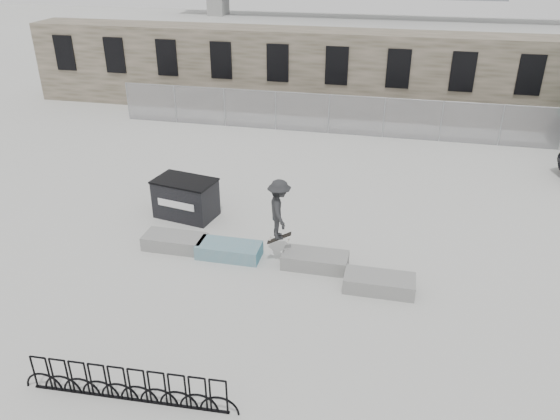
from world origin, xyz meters
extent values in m
plane|color=beige|center=(0.00, 0.00, 0.00)|extent=(120.00, 120.00, 0.00)
cube|color=brown|center=(0.00, 16.25, 2.25)|extent=(36.00, 2.50, 4.50)
cube|color=black|center=(-16.00, 14.98, 2.90)|extent=(1.20, 0.12, 2.00)
cube|color=black|center=(-12.80, 14.98, 2.90)|extent=(1.20, 0.12, 2.00)
cube|color=black|center=(-9.60, 14.98, 2.90)|extent=(1.20, 0.12, 2.00)
cube|color=black|center=(-6.40, 14.98, 2.90)|extent=(1.20, 0.12, 2.00)
cube|color=black|center=(-3.20, 14.98, 2.90)|extent=(1.20, 0.12, 2.00)
cube|color=black|center=(0.00, 14.98, 2.90)|extent=(1.20, 0.12, 2.00)
cube|color=black|center=(3.20, 14.98, 2.90)|extent=(1.20, 0.12, 2.00)
cube|color=black|center=(6.40, 14.98, 2.90)|extent=(1.20, 0.12, 2.00)
cube|color=black|center=(9.60, 14.98, 2.90)|extent=(1.20, 0.12, 2.00)
cylinder|color=gray|center=(-11.00, 12.50, 1.00)|extent=(0.06, 0.06, 2.00)
cylinder|color=gray|center=(-8.25, 12.50, 1.00)|extent=(0.06, 0.06, 2.00)
cylinder|color=gray|center=(-5.50, 12.50, 1.00)|extent=(0.06, 0.06, 2.00)
cylinder|color=gray|center=(-2.75, 12.50, 1.00)|extent=(0.06, 0.06, 2.00)
cylinder|color=gray|center=(0.00, 12.50, 1.00)|extent=(0.06, 0.06, 2.00)
cylinder|color=gray|center=(2.75, 12.50, 1.00)|extent=(0.06, 0.06, 2.00)
cylinder|color=gray|center=(5.50, 12.50, 1.00)|extent=(0.06, 0.06, 2.00)
cylinder|color=gray|center=(8.25, 12.50, 1.00)|extent=(0.06, 0.06, 2.00)
cube|color=#99999E|center=(0.00, 12.50, 1.00)|extent=(22.00, 0.02, 2.00)
cylinder|color=gray|center=(0.00, 12.50, 2.00)|extent=(22.00, 0.04, 0.04)
cube|color=gray|center=(-3.22, 0.06, 0.23)|extent=(2.00, 0.90, 0.45)
cube|color=#2D471E|center=(-3.22, 0.06, 0.39)|extent=(1.76, 0.66, 0.10)
cube|color=teal|center=(-1.34, -0.06, 0.23)|extent=(2.00, 0.90, 0.45)
cube|color=#2D471E|center=(-1.34, -0.06, 0.39)|extent=(1.76, 0.66, 0.10)
cube|color=gray|center=(1.40, -0.06, 0.23)|extent=(2.00, 0.90, 0.45)
cube|color=#2D471E|center=(1.40, -0.06, 0.39)|extent=(1.76, 0.66, 0.10)
cube|color=gray|center=(3.38, -0.86, 0.23)|extent=(2.00, 0.90, 0.45)
cube|color=#2D471E|center=(3.38, -0.86, 0.39)|extent=(1.76, 0.66, 0.10)
cube|color=black|center=(-3.67, 2.29, 0.68)|extent=(2.28, 1.61, 1.35)
cube|color=black|center=(-3.67, 2.29, 1.37)|extent=(2.34, 1.67, 0.06)
cube|color=white|center=(-3.79, 1.65, 0.73)|extent=(1.44, 0.29, 0.26)
cube|color=black|center=(-1.68, -6.24, 0.02)|extent=(4.50, 0.28, 0.04)
torus|color=black|center=(-3.70, -6.34, 0.45)|extent=(0.89, 0.09, 0.89)
torus|color=black|center=(-3.25, -6.32, 0.45)|extent=(0.89, 0.09, 0.89)
torus|color=black|center=(-2.81, -6.29, 0.45)|extent=(0.89, 0.09, 0.89)
torus|color=black|center=(-2.36, -6.27, 0.45)|extent=(0.89, 0.09, 0.89)
torus|color=black|center=(-1.91, -6.25, 0.45)|extent=(0.89, 0.09, 0.89)
torus|color=black|center=(-1.46, -6.23, 0.45)|extent=(0.89, 0.09, 0.89)
torus|color=black|center=(-1.01, -6.21, 0.45)|extent=(0.89, 0.09, 0.89)
torus|color=black|center=(-0.56, -6.18, 0.45)|extent=(0.89, 0.09, 0.89)
torus|color=black|center=(-0.11, -6.16, 0.45)|extent=(0.89, 0.09, 0.89)
torus|color=black|center=(0.34, -6.14, 0.45)|extent=(0.89, 0.09, 0.89)
imported|color=#252627|center=(0.27, -0.04, 1.83)|extent=(1.08, 1.38, 1.88)
cube|color=black|center=(0.27, -0.04, 0.86)|extent=(0.75, 0.30, 0.38)
cylinder|color=beige|center=(-0.01, -0.11, 0.81)|extent=(0.06, 0.03, 0.06)
cylinder|color=beige|center=(-0.01, 0.03, 0.81)|extent=(0.06, 0.03, 0.06)
cylinder|color=beige|center=(0.55, -0.11, 0.81)|extent=(0.06, 0.03, 0.06)
cylinder|color=beige|center=(0.55, 0.03, 0.81)|extent=(0.06, 0.03, 0.06)
camera|label=1|loc=(3.44, -14.08, 9.12)|focal=35.00mm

